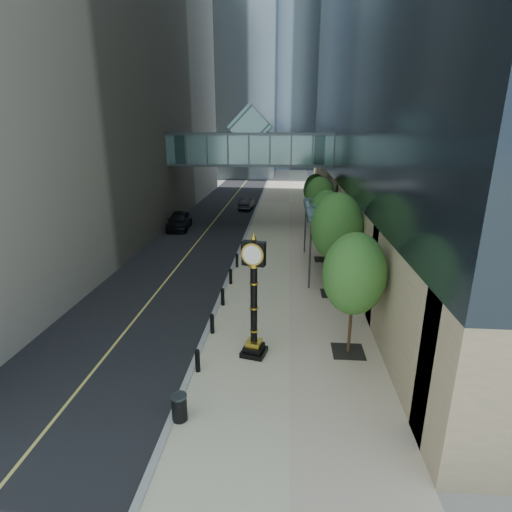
{
  "coord_description": "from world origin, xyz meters",
  "views": [
    {
      "loc": [
        0.76,
        -12.79,
        9.5
      ],
      "look_at": [
        -0.79,
        6.75,
        3.2
      ],
      "focal_mm": 28.0,
      "sensor_mm": 36.0,
      "label": 1
    }
  ],
  "objects_px": {
    "trash_bin": "(179,408)",
    "car_near": "(179,220)",
    "street_clock": "(254,306)",
    "car_far": "(247,203)",
    "pedestrian": "(337,266)"
  },
  "relations": [
    {
      "from": "trash_bin",
      "to": "car_near",
      "type": "height_order",
      "value": "car_near"
    },
    {
      "from": "street_clock",
      "to": "car_far",
      "type": "height_order",
      "value": "street_clock"
    },
    {
      "from": "pedestrian",
      "to": "car_far",
      "type": "bearing_deg",
      "value": -52.08
    },
    {
      "from": "car_near",
      "to": "trash_bin",
      "type": "bearing_deg",
      "value": -80.35
    },
    {
      "from": "street_clock",
      "to": "trash_bin",
      "type": "height_order",
      "value": "street_clock"
    },
    {
      "from": "street_clock",
      "to": "car_near",
      "type": "xyz_separation_m",
      "value": [
        -9.24,
        22.3,
        -1.51
      ]
    },
    {
      "from": "pedestrian",
      "to": "car_far",
      "type": "height_order",
      "value": "pedestrian"
    },
    {
      "from": "pedestrian",
      "to": "car_far",
      "type": "distance_m",
      "value": 24.59
    },
    {
      "from": "car_near",
      "to": "car_far",
      "type": "xyz_separation_m",
      "value": [
        5.58,
        10.61,
        -0.17
      ]
    },
    {
      "from": "pedestrian",
      "to": "car_far",
      "type": "relative_size",
      "value": 0.38
    },
    {
      "from": "trash_bin",
      "to": "pedestrian",
      "type": "bearing_deg",
      "value": 64.15
    },
    {
      "from": "car_near",
      "to": "street_clock",
      "type": "bearing_deg",
      "value": -72.76
    },
    {
      "from": "street_clock",
      "to": "trash_bin",
      "type": "xyz_separation_m",
      "value": [
        -2.16,
        -4.28,
        -1.87
      ]
    },
    {
      "from": "pedestrian",
      "to": "trash_bin",
      "type": "bearing_deg",
      "value": 82.33
    },
    {
      "from": "street_clock",
      "to": "car_far",
      "type": "bearing_deg",
      "value": 110.16
    }
  ]
}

